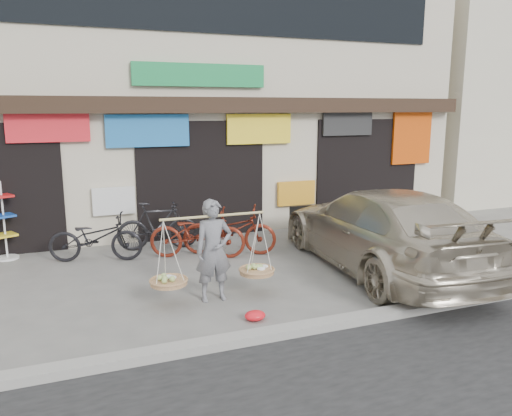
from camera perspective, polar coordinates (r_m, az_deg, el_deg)
name	(u,v)px	position (r m, az deg, el deg)	size (l,w,h in m)	color
ground	(256,284)	(8.72, 0.02, -8.66)	(70.00, 70.00, 0.00)	slate
kerb	(309,327)	(7.01, 6.11, -13.39)	(70.00, 0.25, 0.12)	gray
shophouse_block	(173,91)	(14.37, -9.52, 13.07)	(14.00, 6.32, 7.00)	beige
street_vendor	(214,254)	(7.84, -4.85, -5.31)	(2.00, 0.57, 1.61)	slate
bike_0	(96,238)	(10.34, -17.86, -3.25)	(0.63, 1.81, 0.95)	black
bike_1	(158,226)	(10.85, -11.16, -2.01)	(0.49, 1.72, 1.03)	black
bike_2	(229,230)	(10.31, -3.06, -2.56)	(0.67, 1.93, 1.01)	maroon
bike_3	(197,233)	(10.13, -6.71, -2.88)	(0.67, 1.93, 1.01)	maroon
suv	(381,229)	(9.62, 14.09, -2.34)	(2.50, 5.42, 1.53)	#BEB199
display_rack	(5,228)	(11.13, -26.80, -2.06)	(0.50, 0.50, 1.58)	silver
red_bag	(255,316)	(7.30, -0.11, -12.19)	(0.31, 0.25, 0.14)	red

